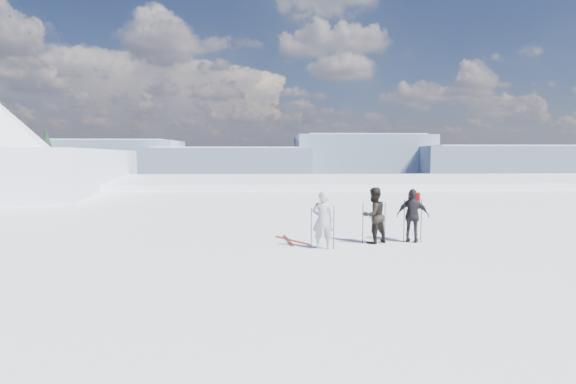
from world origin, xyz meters
name	(u,v)px	position (x,y,z in m)	size (l,w,h in m)	color
lake_basin	(302,255)	(0.00, 30.00, -6.50)	(820.00, 820.00, 71.62)	white
far_mountain_range	(297,163)	(29.60, 454.78, -7.19)	(770.00, 110.00, 53.00)	slate
skier_grey	(323,220)	(-1.63, 2.58, 0.81)	(0.59, 0.39, 1.63)	#9AA2A8
skier_dark	(374,215)	(-0.01, 3.25, 0.84)	(0.82, 0.64, 1.68)	black
skier_pack	(413,216)	(1.20, 3.33, 0.81)	(0.95, 0.40, 1.62)	black
backpack	(415,180)	(1.30, 3.56, 1.87)	(0.35, 0.19, 0.50)	red
ski_poles	(372,224)	(-0.11, 3.00, 0.63)	(3.41, 0.86, 1.33)	black
skis_loose	(290,240)	(-2.48, 3.72, 0.01)	(1.06, 1.70, 0.03)	black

